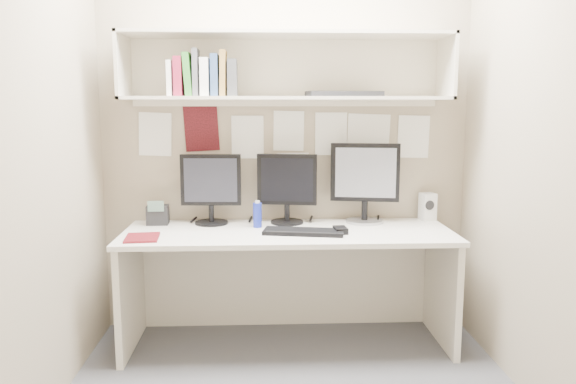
{
  "coord_description": "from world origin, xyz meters",
  "views": [
    {
      "loc": [
        -0.15,
        -2.7,
        1.49
      ],
      "look_at": [
        -0.01,
        0.35,
        1.01
      ],
      "focal_mm": 35.0,
      "sensor_mm": 36.0,
      "label": 1
    }
  ],
  "objects_px": {
    "monitor_left": "(211,186)",
    "speaker": "(428,207)",
    "monitor_center": "(287,186)",
    "maroon_notebook": "(142,238)",
    "desk_phone": "(158,215)",
    "monitor_right": "(365,180)",
    "keyboard": "(304,232)",
    "desk": "(288,287)"
  },
  "relations": [
    {
      "from": "monitor_left",
      "to": "speaker",
      "type": "distance_m",
      "value": 1.43
    },
    {
      "from": "monitor_center",
      "to": "maroon_notebook",
      "type": "xyz_separation_m",
      "value": [
        -0.85,
        -0.4,
        -0.24
      ]
    },
    {
      "from": "monitor_left",
      "to": "maroon_notebook",
      "type": "distance_m",
      "value": 0.59
    },
    {
      "from": "monitor_center",
      "to": "desk_phone",
      "type": "distance_m",
      "value": 0.85
    },
    {
      "from": "monitor_right",
      "to": "keyboard",
      "type": "xyz_separation_m",
      "value": [
        -0.42,
        -0.32,
        -0.27
      ]
    },
    {
      "from": "desk_phone",
      "to": "keyboard",
      "type": "bearing_deg",
      "value": -20.62
    },
    {
      "from": "desk",
      "to": "maroon_notebook",
      "type": "xyz_separation_m",
      "value": [
        -0.85,
        -0.18,
        0.37
      ]
    },
    {
      "from": "monitor_center",
      "to": "keyboard",
      "type": "bearing_deg",
      "value": -65.47
    },
    {
      "from": "maroon_notebook",
      "to": "desk_phone",
      "type": "bearing_deg",
      "value": 81.73
    },
    {
      "from": "monitor_left",
      "to": "keyboard",
      "type": "xyz_separation_m",
      "value": [
        0.57,
        -0.32,
        -0.23
      ]
    },
    {
      "from": "monitor_right",
      "to": "maroon_notebook",
      "type": "bearing_deg",
      "value": -153.47
    },
    {
      "from": "monitor_left",
      "to": "monitor_right",
      "type": "relative_size",
      "value": 0.87
    },
    {
      "from": "speaker",
      "to": "maroon_notebook",
      "type": "distance_m",
      "value": 1.84
    },
    {
      "from": "monitor_left",
      "to": "monitor_right",
      "type": "bearing_deg",
      "value": 2.64
    },
    {
      "from": "monitor_center",
      "to": "speaker",
      "type": "height_order",
      "value": "monitor_center"
    },
    {
      "from": "maroon_notebook",
      "to": "monitor_left",
      "type": "bearing_deg",
      "value": 42.34
    },
    {
      "from": "monitor_right",
      "to": "speaker",
      "type": "xyz_separation_m",
      "value": [
        0.43,
        0.05,
        -0.19
      ]
    },
    {
      "from": "desk",
      "to": "desk_phone",
      "type": "relative_size",
      "value": 12.37
    },
    {
      "from": "monitor_right",
      "to": "maroon_notebook",
      "type": "distance_m",
      "value": 1.44
    },
    {
      "from": "monitor_center",
      "to": "keyboard",
      "type": "height_order",
      "value": "monitor_center"
    },
    {
      "from": "desk_phone",
      "to": "monitor_right",
      "type": "bearing_deg",
      "value": -1.63
    },
    {
      "from": "desk",
      "to": "speaker",
      "type": "distance_m",
      "value": 1.08
    },
    {
      "from": "monitor_right",
      "to": "monitor_left",
      "type": "bearing_deg",
      "value": -169.9
    },
    {
      "from": "monitor_left",
      "to": "speaker",
      "type": "relative_size",
      "value": 2.47
    },
    {
      "from": "maroon_notebook",
      "to": "keyboard",
      "type": "bearing_deg",
      "value": -0.42
    },
    {
      "from": "desk",
      "to": "monitor_right",
      "type": "distance_m",
      "value": 0.85
    },
    {
      "from": "keyboard",
      "to": "monitor_left",
      "type": "bearing_deg",
      "value": 161.72
    },
    {
      "from": "monitor_left",
      "to": "monitor_center",
      "type": "distance_m",
      "value": 0.49
    },
    {
      "from": "monitor_left",
      "to": "desk_phone",
      "type": "xyz_separation_m",
      "value": [
        -0.34,
        -0.0,
        -0.18
      ]
    },
    {
      "from": "desk",
      "to": "keyboard",
      "type": "height_order",
      "value": "keyboard"
    },
    {
      "from": "monitor_center",
      "to": "desk_phone",
      "type": "xyz_separation_m",
      "value": [
        -0.83,
        -0.0,
        -0.18
      ]
    },
    {
      "from": "desk",
      "to": "monitor_right",
      "type": "height_order",
      "value": "monitor_right"
    },
    {
      "from": "desk",
      "to": "monitor_left",
      "type": "bearing_deg",
      "value": 155.66
    },
    {
      "from": "desk",
      "to": "speaker",
      "type": "height_order",
      "value": "speaker"
    },
    {
      "from": "monitor_left",
      "to": "monitor_center",
      "type": "bearing_deg",
      "value": 2.66
    },
    {
      "from": "keyboard",
      "to": "speaker",
      "type": "distance_m",
      "value": 0.93
    },
    {
      "from": "monitor_right",
      "to": "desk",
      "type": "bearing_deg",
      "value": -146.56
    },
    {
      "from": "keyboard",
      "to": "maroon_notebook",
      "type": "xyz_separation_m",
      "value": [
        -0.93,
        -0.08,
        -0.01
      ]
    },
    {
      "from": "monitor_center",
      "to": "desk_phone",
      "type": "bearing_deg",
      "value": -170.27
    },
    {
      "from": "speaker",
      "to": "desk_phone",
      "type": "bearing_deg",
      "value": 168.51
    },
    {
      "from": "desk",
      "to": "desk_phone",
      "type": "distance_m",
      "value": 0.96
    },
    {
      "from": "desk_phone",
      "to": "speaker",
      "type": "bearing_deg",
      "value": -0.12
    }
  ]
}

